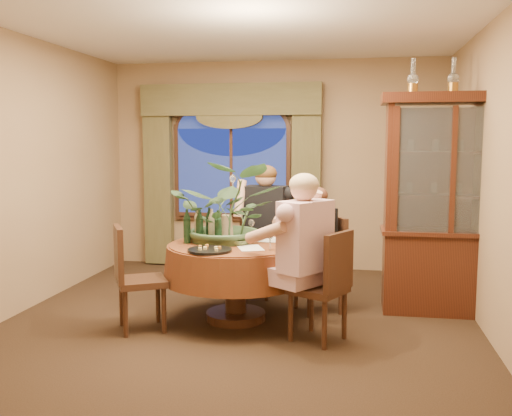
% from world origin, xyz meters
% --- Properties ---
extents(floor, '(5.00, 5.00, 0.00)m').
position_xyz_m(floor, '(0.00, 0.00, 0.00)').
color(floor, black).
rests_on(floor, ground).
extents(wall_back, '(4.50, 0.00, 4.50)m').
position_xyz_m(wall_back, '(0.00, 2.50, 1.40)').
color(wall_back, olive).
rests_on(wall_back, ground).
extents(wall_right, '(0.00, 5.00, 5.00)m').
position_xyz_m(wall_right, '(2.25, 0.00, 1.40)').
color(wall_right, olive).
rests_on(wall_right, ground).
extents(ceiling, '(5.00, 5.00, 0.00)m').
position_xyz_m(ceiling, '(0.00, 0.00, 2.80)').
color(ceiling, white).
rests_on(ceiling, wall_back).
extents(window, '(1.62, 0.10, 1.32)m').
position_xyz_m(window, '(-0.60, 2.43, 1.30)').
color(window, navy).
rests_on(window, wall_back).
extents(arched_transom, '(1.60, 0.06, 0.44)m').
position_xyz_m(arched_transom, '(-0.60, 2.43, 2.08)').
color(arched_transom, navy).
rests_on(arched_transom, wall_back).
extents(drapery_left, '(0.38, 0.14, 2.32)m').
position_xyz_m(drapery_left, '(-1.63, 2.38, 1.18)').
color(drapery_left, '#484425').
rests_on(drapery_left, floor).
extents(drapery_right, '(0.38, 0.14, 2.32)m').
position_xyz_m(drapery_right, '(0.43, 2.38, 1.18)').
color(drapery_right, '#484425').
rests_on(drapery_right, floor).
extents(swag_valance, '(2.45, 0.16, 0.42)m').
position_xyz_m(swag_valance, '(-0.60, 2.35, 2.28)').
color(swag_valance, '#484425').
rests_on(swag_valance, wall_back).
extents(dining_table, '(1.81, 1.81, 0.75)m').
position_xyz_m(dining_table, '(-0.05, 0.08, 0.38)').
color(dining_table, maroon).
rests_on(dining_table, floor).
extents(china_cabinet, '(1.36, 0.54, 2.19)m').
position_xyz_m(china_cabinet, '(1.99, 0.70, 1.10)').
color(china_cabinet, '#33150D').
rests_on(china_cabinet, floor).
extents(oil_lamp_left, '(0.11, 0.11, 0.34)m').
position_xyz_m(oil_lamp_left, '(1.61, 0.70, 2.36)').
color(oil_lamp_left, '#A5722D').
rests_on(oil_lamp_left, china_cabinet).
extents(oil_lamp_center, '(0.11, 0.11, 0.34)m').
position_xyz_m(oil_lamp_center, '(1.99, 0.70, 2.36)').
color(oil_lamp_center, '#A5722D').
rests_on(oil_lamp_center, china_cabinet).
extents(oil_lamp_right, '(0.11, 0.11, 0.34)m').
position_xyz_m(oil_lamp_right, '(2.37, 0.70, 2.36)').
color(oil_lamp_right, '#A5722D').
rests_on(oil_lamp_right, china_cabinet).
extents(chair_right, '(0.57, 0.57, 0.96)m').
position_xyz_m(chair_right, '(0.77, -0.34, 0.48)').
color(chair_right, black).
rests_on(chair_right, floor).
extents(chair_back_right, '(0.57, 0.57, 0.96)m').
position_xyz_m(chair_back_right, '(0.72, 0.50, 0.48)').
color(chair_back_right, black).
rests_on(chair_back_right, floor).
extents(chair_back, '(0.43, 0.43, 0.96)m').
position_xyz_m(chair_back, '(-0.02, 0.97, 0.48)').
color(chair_back, black).
rests_on(chair_back, floor).
extents(chair_front_left, '(0.57, 0.57, 0.96)m').
position_xyz_m(chair_front_left, '(-0.83, -0.35, 0.48)').
color(chair_front_left, black).
rests_on(chair_front_left, floor).
extents(person_pink, '(0.70, 0.71, 1.47)m').
position_xyz_m(person_pink, '(0.67, -0.43, 0.73)').
color(person_pink, '#CCA1AB').
rests_on(person_pink, floor).
extents(person_back, '(0.60, 0.56, 1.47)m').
position_xyz_m(person_back, '(0.10, 1.03, 0.74)').
color(person_back, black).
rests_on(person_back, floor).
extents(person_scarf, '(0.59, 0.61, 1.28)m').
position_xyz_m(person_scarf, '(0.71, 0.52, 0.64)').
color(person_scarf, black).
rests_on(person_scarf, floor).
extents(stoneware_vase, '(0.14, 0.14, 0.26)m').
position_xyz_m(stoneware_vase, '(-0.17, 0.24, 0.88)').
color(stoneware_vase, '#9B8065').
rests_on(stoneware_vase, dining_table).
extents(centerpiece_plant, '(1.06, 1.18, 0.92)m').
position_xyz_m(centerpiece_plant, '(-0.14, 0.24, 1.41)').
color(centerpiece_plant, '#385735').
rests_on(centerpiece_plant, dining_table).
extents(olive_bowl, '(0.17, 0.17, 0.05)m').
position_xyz_m(olive_bowl, '(0.00, 0.01, 0.78)').
color(olive_bowl, '#44532A').
rests_on(olive_bowl, dining_table).
extents(cheese_platter, '(0.40, 0.40, 0.02)m').
position_xyz_m(cheese_platter, '(-0.19, -0.33, 0.76)').
color(cheese_platter, black).
rests_on(cheese_platter, dining_table).
extents(wine_bottle_0, '(0.07, 0.07, 0.33)m').
position_xyz_m(wine_bottle_0, '(-0.39, 0.05, 0.92)').
color(wine_bottle_0, black).
rests_on(wine_bottle_0, dining_table).
extents(wine_bottle_1, '(0.07, 0.07, 0.33)m').
position_xyz_m(wine_bottle_1, '(-0.28, 0.10, 0.92)').
color(wine_bottle_1, tan).
rests_on(wine_bottle_1, dining_table).
extents(wine_bottle_2, '(0.07, 0.07, 0.33)m').
position_xyz_m(wine_bottle_2, '(-0.44, 0.18, 0.92)').
color(wine_bottle_2, tan).
rests_on(wine_bottle_2, dining_table).
extents(wine_bottle_3, '(0.07, 0.07, 0.33)m').
position_xyz_m(wine_bottle_3, '(-0.34, 0.23, 0.92)').
color(wine_bottle_3, black).
rests_on(wine_bottle_3, dining_table).
extents(wine_bottle_4, '(0.07, 0.07, 0.33)m').
position_xyz_m(wine_bottle_4, '(-0.51, 0.04, 0.92)').
color(wine_bottle_4, black).
rests_on(wine_bottle_4, dining_table).
extents(wine_bottle_5, '(0.07, 0.07, 0.33)m').
position_xyz_m(wine_bottle_5, '(-0.20, 0.02, 0.92)').
color(wine_bottle_5, black).
rests_on(wine_bottle_5, dining_table).
extents(tasting_paper_0, '(0.31, 0.36, 0.00)m').
position_xyz_m(tasting_paper_0, '(0.14, -0.12, 0.75)').
color(tasting_paper_0, white).
rests_on(tasting_paper_0, dining_table).
extents(tasting_paper_1, '(0.22, 0.31, 0.00)m').
position_xyz_m(tasting_paper_1, '(0.25, 0.35, 0.75)').
color(tasting_paper_1, white).
rests_on(tasting_paper_1, dining_table).
extents(wine_glass_person_pink, '(0.07, 0.07, 0.18)m').
position_xyz_m(wine_glass_person_pink, '(0.33, -0.18, 0.84)').
color(wine_glass_person_pink, silver).
rests_on(wine_glass_person_pink, dining_table).
extents(wine_glass_person_back, '(0.07, 0.07, 0.18)m').
position_xyz_m(wine_glass_person_back, '(0.02, 0.54, 0.84)').
color(wine_glass_person_back, silver).
rests_on(wine_glass_person_back, dining_table).
extents(wine_glass_person_scarf, '(0.07, 0.07, 0.18)m').
position_xyz_m(wine_glass_person_scarf, '(0.35, 0.31, 0.84)').
color(wine_glass_person_scarf, silver).
rests_on(wine_glass_person_scarf, dining_table).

